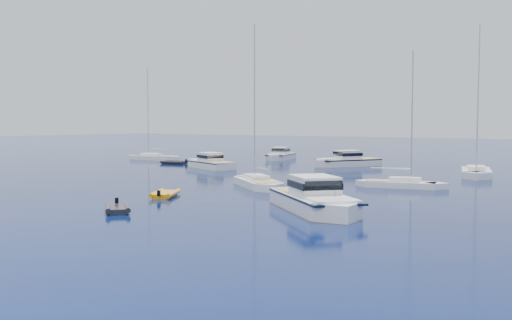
{
  "coord_description": "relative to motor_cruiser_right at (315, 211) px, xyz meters",
  "views": [
    {
      "loc": [
        33.53,
        -23.86,
        6.1
      ],
      "look_at": [
        -1.22,
        26.01,
        2.2
      ],
      "focal_mm": 41.83,
      "sensor_mm": 36.0,
      "label": 1
    }
  ],
  "objects": [
    {
      "name": "motor_cruiser_horizon",
      "position": [
        -32.23,
        46.1,
        0.0
      ],
      "size": [
        5.45,
        10.1,
        2.54
      ],
      "primitive_type": null,
      "rotation": [
        0.0,
        0.0,
        3.41
      ],
      "color": "silver",
      "rests_on": "ground"
    },
    {
      "name": "tender_grey_near",
      "position": [
        -10.9,
        -7.93,
        0.0
      ],
      "size": [
        3.94,
        3.76,
        0.95
      ],
      "primitive_type": null,
      "rotation": [
        0.0,
        0.0,
        4.01
      ],
      "color": "black",
      "rests_on": "ground"
    },
    {
      "name": "sailboat_far_l",
      "position": [
        -48.0,
        33.15,
        0.0
      ],
      "size": [
        10.63,
        4.09,
        15.22
      ],
      "primitive_type": null,
      "rotation": [
        0.0,
        0.0,
        1.71
      ],
      "color": "white",
      "rests_on": "ground"
    },
    {
      "name": "motor_cruiser_distant",
      "position": [
        -16.7,
        38.61,
        0.0
      ],
      "size": [
        8.17,
        10.89,
        2.8
      ],
      "primitive_type": null,
      "rotation": [
        0.0,
        0.0,
        2.62
      ],
      "color": "silver",
      "rests_on": "ground"
    },
    {
      "name": "ground",
      "position": [
        -13.75,
        -11.63,
        0.0
      ],
      "size": [
        400.0,
        400.0,
        0.0
      ],
      "primitive_type": "plane",
      "color": "#091C56",
      "rests_on": "ground"
    },
    {
      "name": "motor_cruiser_far_l",
      "position": [
        -30.0,
        25.18,
        0.0
      ],
      "size": [
        10.54,
        6.89,
        2.66
      ],
      "primitive_type": null,
      "rotation": [
        0.0,
        0.0,
        1.16
      ],
      "color": "white",
      "rests_on": "ground"
    },
    {
      "name": "sailboat_sails_r",
      "position": [
        1.94,
        33.47,
        0.0
      ],
      "size": [
        6.19,
        12.19,
        17.35
      ],
      "primitive_type": null,
      "rotation": [
        0.0,
        0.0,
        3.42
      ],
      "color": "white",
      "rests_on": "ground"
    },
    {
      "name": "tender_yellow",
      "position": [
        -13.95,
        -0.09,
        0.0
      ],
      "size": [
        3.79,
        4.47,
        0.95
      ],
      "primitive_type": null,
      "rotation": [
        0.0,
        0.0,
        0.52
      ],
      "color": "#EF9F0E",
      "rests_on": "ground"
    },
    {
      "name": "sailboat_centre",
      "position": [
        -0.57,
        17.23,
        0.0
      ],
      "size": [
        9.16,
        4.24,
        13.03
      ],
      "primitive_type": null,
      "rotation": [
        0.0,
        0.0,
        4.94
      ],
      "color": "white",
      "rests_on": "ground"
    },
    {
      "name": "motor_cruiser_right",
      "position": [
        0.0,
        0.0,
        0.0
      ],
      "size": [
        11.23,
        10.37,
        3.08
      ],
      "primitive_type": null,
      "rotation": [
        0.0,
        0.0,
        4.0
      ],
      "color": "white",
      "rests_on": "ground"
    },
    {
      "name": "sailboat_mid_r",
      "position": [
        -11.86,
        10.19,
        0.0
      ],
      "size": [
        10.15,
        8.96,
        15.85
      ],
      "primitive_type": null,
      "rotation": [
        0.0,
        0.0,
        0.89
      ],
      "color": "white",
      "rests_on": "ground"
    },
    {
      "name": "tender_grey_far",
      "position": [
        -39.18,
        28.39,
        0.0
      ],
      "size": [
        4.31,
        2.79,
        0.95
      ],
      "primitive_type": null,
      "rotation": [
        0.0,
        0.0,
        1.73
      ],
      "color": "black",
      "rests_on": "ground"
    }
  ]
}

